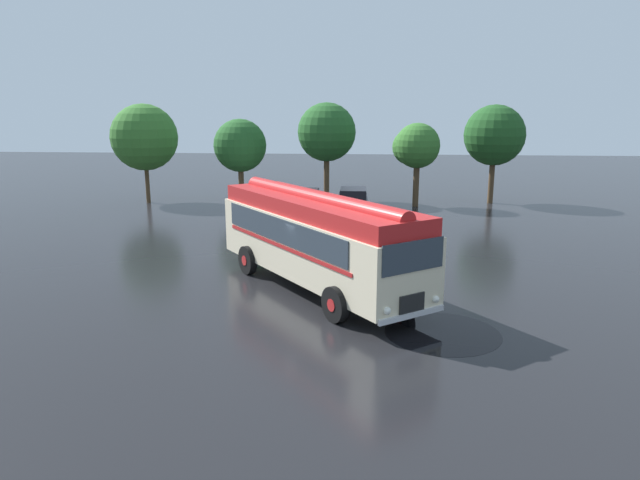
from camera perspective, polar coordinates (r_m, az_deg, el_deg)
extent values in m
plane|color=black|center=(20.24, 0.40, -4.91)|extent=(120.00, 120.00, 0.00)
cube|color=beige|center=(19.93, -0.36, -0.41)|extent=(8.06, 9.47, 2.10)
cube|color=red|center=(19.66, -0.37, 3.36)|extent=(7.78, 9.19, 0.56)
cylinder|color=red|center=(19.62, -0.37, 4.10)|extent=(6.24, 7.91, 0.60)
cube|color=#2D3842|center=(20.74, 2.15, 1.72)|extent=(4.88, 6.38, 0.84)
cube|color=#2D3842|center=(19.44, -3.99, 0.92)|extent=(4.88, 6.38, 0.84)
cube|color=red|center=(20.77, 2.29, 0.21)|extent=(5.00, 6.54, 0.12)
cube|color=red|center=(19.47, -3.82, -0.68)|extent=(5.00, 6.54, 0.12)
cube|color=#2D3842|center=(15.88, 9.33, -1.63)|extent=(1.77, 1.36, 0.88)
cube|color=black|center=(16.28, 9.17, -6.30)|extent=(0.75, 0.59, 0.56)
cube|color=silver|center=(16.37, 9.17, -7.41)|extent=(1.95, 1.52, 0.16)
sphere|color=white|center=(16.86, 11.49, -5.81)|extent=(0.22, 0.22, 0.22)
sphere|color=white|center=(15.72, 6.71, -7.04)|extent=(0.22, 0.22, 0.22)
cylinder|color=black|center=(18.57, 8.20, -4.95)|extent=(0.89, 1.04, 1.10)
cylinder|color=red|center=(18.57, 8.20, -4.95)|extent=(0.49, 0.50, 0.39)
cylinder|color=black|center=(17.06, 1.51, -6.46)|extent=(0.89, 1.04, 1.10)
cylinder|color=red|center=(17.06, 1.51, -6.46)|extent=(0.49, 0.50, 0.39)
cylinder|color=black|center=(23.24, -1.46, -1.12)|extent=(0.89, 1.04, 1.10)
cylinder|color=red|center=(23.24, -1.46, -1.12)|extent=(0.49, 0.50, 0.39)
cylinder|color=black|center=(22.06, -7.25, -2.00)|extent=(0.89, 1.04, 1.10)
cylinder|color=red|center=(22.06, -7.25, -2.00)|extent=(0.49, 0.50, 0.39)
cube|color=silver|center=(33.87, -6.21, 3.53)|extent=(2.30, 4.40, 0.70)
cube|color=silver|center=(33.91, -6.23, 4.69)|extent=(1.80, 2.38, 0.64)
cube|color=#2D3842|center=(33.89, -4.94, 4.71)|extent=(0.31, 1.91, 0.50)
cube|color=#2D3842|center=(33.95, -7.51, 4.67)|extent=(0.31, 1.91, 0.50)
cylinder|color=black|center=(32.62, -4.75, 2.57)|extent=(0.29, 0.66, 0.64)
cylinder|color=black|center=(32.70, -7.83, 2.52)|extent=(0.29, 0.66, 0.64)
cylinder|color=black|center=(35.18, -4.67, 3.34)|extent=(0.29, 0.66, 0.64)
cylinder|color=black|center=(35.26, -7.54, 3.30)|extent=(0.29, 0.66, 0.64)
cube|color=black|center=(32.78, -1.68, 3.28)|extent=(1.93, 4.29, 0.70)
cube|color=black|center=(32.81, -1.64, 4.48)|extent=(1.62, 2.26, 0.64)
cube|color=#2D3842|center=(32.70, -0.33, 4.45)|extent=(0.13, 1.93, 0.50)
cube|color=#2D3842|center=(32.95, -2.95, 4.50)|extent=(0.13, 1.93, 0.50)
cylinder|color=black|center=(31.44, -0.49, 2.22)|extent=(0.24, 0.65, 0.64)
cylinder|color=black|center=(31.74, -3.64, 2.30)|extent=(0.24, 0.65, 0.64)
cylinder|color=black|center=(33.97, 0.16, 3.04)|extent=(0.24, 0.65, 0.64)
cylinder|color=black|center=(34.25, -2.77, 3.11)|extent=(0.24, 0.65, 0.64)
cube|color=black|center=(33.39, 3.31, 3.45)|extent=(1.74, 4.22, 0.70)
cube|color=black|center=(33.43, 3.33, 4.62)|extent=(1.52, 2.20, 0.64)
cube|color=#2D3842|center=(33.43, 4.64, 4.60)|extent=(0.04, 1.93, 0.50)
cube|color=#2D3842|center=(33.45, 2.03, 4.64)|extent=(0.04, 1.93, 0.50)
cylinder|color=black|center=(32.17, 4.84, 2.42)|extent=(0.21, 0.64, 0.64)
cylinder|color=black|center=(32.19, 1.70, 2.47)|extent=(0.21, 0.64, 0.64)
cylinder|color=black|center=(34.73, 4.80, 3.22)|extent=(0.21, 0.64, 0.64)
cylinder|color=black|center=(34.76, 1.89, 3.26)|extent=(0.21, 0.64, 0.64)
cylinder|color=#4C3823|center=(40.06, -16.88, 5.52)|extent=(0.27, 0.27, 2.72)
sphere|color=#336B28|center=(39.80, -17.16, 9.79)|extent=(4.36, 4.36, 4.36)
sphere|color=#336B28|center=(39.68, -17.55, 10.14)|extent=(3.30, 3.30, 3.30)
cylinder|color=#4C3823|center=(39.03, -7.88, 5.60)|extent=(0.37, 0.37, 2.48)
sphere|color=#235623|center=(38.78, -8.00, 9.34)|extent=(3.51, 3.51, 3.51)
sphere|color=#235623|center=(38.43, -8.05, 9.20)|extent=(1.94, 1.94, 1.94)
cylinder|color=#4C3823|center=(39.11, 0.66, 6.26)|extent=(0.37, 0.37, 3.19)
sphere|color=#235623|center=(38.86, 0.67, 10.74)|extent=(3.91, 3.91, 3.91)
sphere|color=#235623|center=(38.66, 0.55, 10.59)|extent=(2.16, 2.16, 2.16)
cylinder|color=#4C3823|center=(37.42, 9.58, 5.48)|extent=(0.39, 0.39, 2.82)
sphere|color=#336B28|center=(37.18, 9.72, 9.28)|extent=(2.87, 2.87, 2.87)
sphere|color=#336B28|center=(37.52, 9.00, 9.17)|extent=(2.29, 2.29, 2.29)
cylinder|color=#4C3823|center=(39.82, 16.76, 5.70)|extent=(0.36, 0.36, 3.01)
sphere|color=#1E4C1E|center=(39.58, 17.04, 9.99)|extent=(3.96, 3.96, 3.96)
sphere|color=#1E4C1E|center=(39.24, 17.17, 10.53)|extent=(2.38, 2.38, 2.38)
cylinder|color=black|center=(16.81, 12.15, -9.06)|extent=(3.29, 3.29, 0.01)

